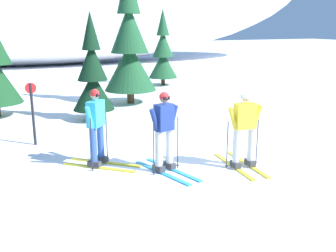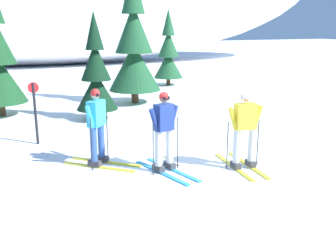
# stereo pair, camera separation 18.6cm
# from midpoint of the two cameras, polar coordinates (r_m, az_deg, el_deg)

# --- Properties ---
(ground_plane) EXTENTS (120.00, 120.00, 0.00)m
(ground_plane) POSITION_cam_midpoint_polar(r_m,az_deg,el_deg) (8.76, 0.66, -5.88)
(ground_plane) COLOR white
(skier_navy_jacket) EXTENTS (0.88, 1.80, 1.72)m
(skier_navy_jacket) POSITION_cam_midpoint_polar(r_m,az_deg,el_deg) (8.24, -1.17, -0.74)
(skier_navy_jacket) COLOR #2893CC
(skier_navy_jacket) RESTS_ON ground
(skier_cyan_jacket) EXTENTS (1.59, 1.46, 1.73)m
(skier_cyan_jacket) POSITION_cam_midpoint_polar(r_m,az_deg,el_deg) (8.71, -10.96, -0.03)
(skier_cyan_jacket) COLOR gold
(skier_cyan_jacket) RESTS_ON ground
(skier_yellow_jacket) EXTENTS (0.84, 1.81, 1.70)m
(skier_yellow_jacket) POSITION_cam_midpoint_polar(r_m,az_deg,el_deg) (8.58, 10.45, -0.31)
(skier_yellow_jacket) COLOR gold
(skier_yellow_jacket) RESTS_ON ground
(pine_tree_center_left) EXTENTS (1.35, 1.35, 3.49)m
(pine_tree_center_left) POSITION_cam_midpoint_polar(r_m,az_deg,el_deg) (12.95, -11.34, 7.19)
(pine_tree_center_left) COLOR #47301E
(pine_tree_center_left) RESTS_ON ground
(pine_tree_center_right) EXTENTS (2.04, 2.04, 5.28)m
(pine_tree_center_right) POSITION_cam_midpoint_polar(r_m,az_deg,el_deg) (15.53, -5.97, 11.37)
(pine_tree_center_right) COLOR #47301E
(pine_tree_center_right) RESTS_ON ground
(pine_tree_far_right) EXTENTS (1.48, 1.48, 3.84)m
(pine_tree_far_right) POSITION_cam_midpoint_polar(r_m,az_deg,el_deg) (20.29, -1.01, 10.48)
(pine_tree_far_right) COLOR #47301E
(pine_tree_far_right) RESTS_ON ground
(trail_marker_post) EXTENTS (0.28, 0.07, 1.64)m
(trail_marker_post) POSITION_cam_midpoint_polar(r_m,az_deg,el_deg) (10.67, -19.59, 2.16)
(trail_marker_post) COLOR black
(trail_marker_post) RESTS_ON ground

